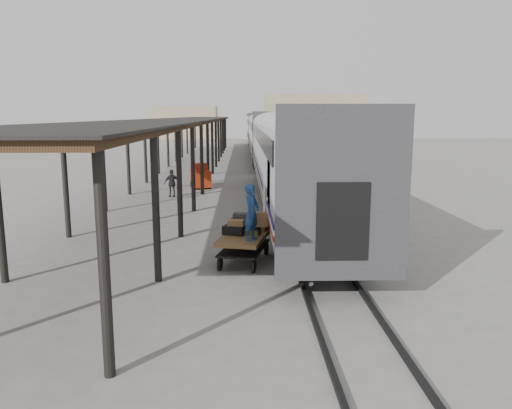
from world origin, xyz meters
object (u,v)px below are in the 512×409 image
Objects in this scene: porter at (252,212)px; pedestrian at (172,183)px; luggage_tug at (200,177)px; baggage_cart at (244,242)px.

pedestrian is at bearing 45.72° from porter.
porter reaches higher than luggage_tug.
luggage_tug is at bearing 38.07° from porter.
baggage_cart is 1.40× the size of luggage_tug.
baggage_cart is 1.61× the size of porter.
porter is 1.08× the size of pedestrian.
baggage_cart is 1.73× the size of pedestrian.
luggage_tug is at bearing 113.07° from baggage_cart.
pedestrian reaches higher than baggage_cart.
baggage_cart is at bearing 46.33° from porter.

